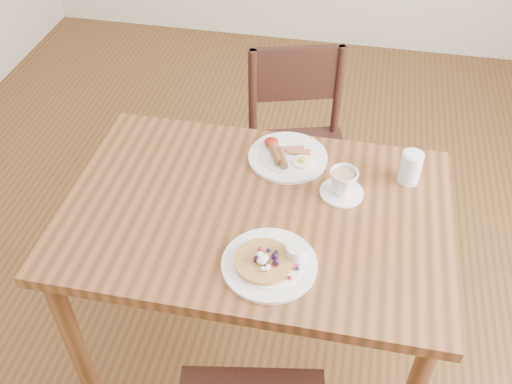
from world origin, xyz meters
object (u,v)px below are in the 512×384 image
chair_far (298,146)px  teacup_saucer (343,184)px  pancake_plate (271,262)px  dining_table (256,230)px  breakfast_plate (287,156)px  water_glass (410,168)px

chair_far → teacup_saucer: 0.65m
pancake_plate → dining_table: bearing=111.7°
dining_table → teacup_saucer: (0.25, 0.12, 0.14)m
chair_far → pancake_plate: (0.04, -0.87, 0.27)m
breakfast_plate → teacup_saucer: (0.20, -0.14, 0.03)m
water_glass → chair_far: bearing=133.7°
water_glass → pancake_plate: bearing=-130.4°
chair_far → water_glass: 0.67m
pancake_plate → teacup_saucer: teacup_saucer is taller
dining_table → breakfast_plate: breakfast_plate is taller
chair_far → breakfast_plate: 0.48m
dining_table → chair_far: 0.68m
pancake_plate → breakfast_plate: (-0.03, 0.47, -0.00)m
chair_far → water_glass: bearing=117.3°
dining_table → water_glass: water_glass is taller
chair_far → pancake_plate: 0.91m
breakfast_plate → teacup_saucer: 0.24m
water_glass → breakfast_plate: bearing=175.3°
breakfast_plate → water_glass: size_ratio=2.46×
chair_far → teacup_saucer: size_ratio=6.29×
teacup_saucer → water_glass: water_glass is taller
chair_far → pancake_plate: chair_far is taller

